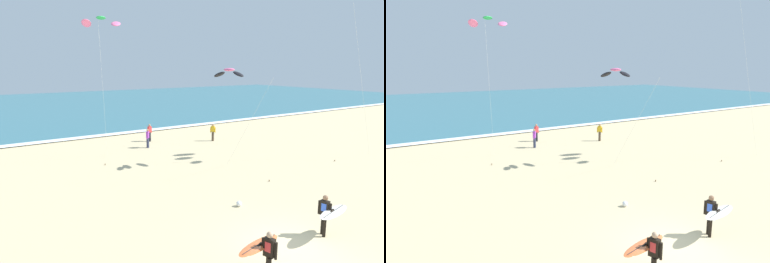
# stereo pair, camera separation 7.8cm
# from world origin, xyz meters

# --- Properties ---
(ground_plane) EXTENTS (160.00, 160.00, 0.00)m
(ground_plane) POSITION_xyz_m (0.00, 0.00, 0.00)
(ground_plane) COLOR #CCB789
(ocean_water) EXTENTS (160.00, 60.00, 0.08)m
(ocean_water) POSITION_xyz_m (0.00, 54.17, 0.04)
(ocean_water) COLOR #336B7A
(ocean_water) RESTS_ON ground
(shoreline_foam) EXTENTS (160.00, 1.20, 0.01)m
(shoreline_foam) POSITION_xyz_m (0.00, 24.47, 0.09)
(shoreline_foam) COLOR white
(shoreline_foam) RESTS_ON ocean_water
(surfer_lead) EXTENTS (2.13, 1.12, 1.71)m
(surfer_lead) POSITION_xyz_m (1.90, -0.16, 1.05)
(surfer_lead) COLOR black
(surfer_lead) RESTS_ON ground
(surfer_trailing) EXTENTS (2.27, 1.16, 1.71)m
(surfer_trailing) POSITION_xyz_m (-2.26, -0.75, 1.05)
(surfer_trailing) COLOR black
(surfer_trailing) RESTS_ON ground
(kite_arc_emerald_near) EXTENTS (2.97, 3.38, 10.17)m
(kite_arc_emerald_near) POSITION_xyz_m (-1.07, 16.82, 9.80)
(kite_arc_emerald_near) COLOR pink
(kite_arc_emerald_near) RESTS_ON ground
(kite_arc_rose_mid) EXTENTS (2.05, 4.49, 6.60)m
(kite_arc_rose_mid) POSITION_xyz_m (4.93, 9.84, 6.28)
(kite_arc_rose_mid) COLOR black
(kite_arc_rose_mid) RESTS_ON ground
(bystander_red_top) EXTENTS (0.49, 0.24, 1.59)m
(bystander_red_top) POSITION_xyz_m (3.97, 19.74, 0.81)
(bystander_red_top) COLOR black
(bystander_red_top) RESTS_ON ground
(bystander_yellow_top) EXTENTS (0.36, 0.39, 1.59)m
(bystander_yellow_top) POSITION_xyz_m (8.89, 16.77, 0.81)
(bystander_yellow_top) COLOR #4C3D2D
(bystander_yellow_top) RESTS_ON ground
(bystander_purple_top) EXTENTS (0.37, 0.38, 1.59)m
(bystander_purple_top) POSITION_xyz_m (2.73, 17.61, 0.81)
(bystander_purple_top) COLOR #2D334C
(bystander_purple_top) RESTS_ON ground
(beach_ball) EXTENTS (0.28, 0.28, 0.28)m
(beach_ball) POSITION_xyz_m (0.96, 4.08, 0.14)
(beach_ball) COLOR white
(beach_ball) RESTS_ON ground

